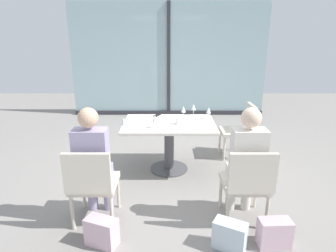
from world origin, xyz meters
TOP-DOWN VIEW (x-y plane):
  - ground_plane at (0.00, 0.00)m, footprint 12.00×12.00m
  - window_wall_backdrop at (0.00, 3.20)m, footprint 4.76×0.10m
  - dining_table_main at (0.00, 0.00)m, footprint 1.31×0.93m
  - chair_front_right at (0.79, -1.30)m, footprint 0.46×0.50m
  - chair_front_left at (-0.79, -1.30)m, footprint 0.46×0.50m
  - chair_far_right at (1.18, 0.52)m, footprint 0.50×0.46m
  - person_front_right at (0.79, -1.19)m, footprint 0.34×0.39m
  - person_front_left at (-0.79, -1.19)m, footprint 0.34×0.39m
  - wine_glass_0 at (-0.59, -0.39)m, footprint 0.07×0.07m
  - wine_glass_1 at (0.22, 0.26)m, footprint 0.07×0.07m
  - wine_glass_2 at (0.38, 0.40)m, footprint 0.07×0.07m
  - wine_glass_3 at (-0.19, -0.25)m, footprint 0.07×0.07m
  - wine_glass_4 at (0.59, 0.20)m, footprint 0.07×0.07m
  - coffee_cup at (0.12, -0.07)m, footprint 0.08×0.08m
  - cell_phone_on_table at (-0.19, 0.39)m, footprint 0.13×0.16m
  - handbag_0 at (0.56, -1.68)m, footprint 0.34×0.28m
  - handbag_1 at (-0.65, -1.63)m, footprint 0.34×0.26m
  - handbag_2 at (0.99, -1.65)m, footprint 0.31×0.18m

SIDE VIEW (x-z plane):
  - ground_plane at x=0.00m, z-range 0.00..0.00m
  - handbag_0 at x=0.56m, z-range 0.00..0.28m
  - handbag_1 at x=-0.65m, z-range 0.00..0.28m
  - handbag_2 at x=0.99m, z-range 0.00..0.28m
  - chair_front_right at x=0.79m, z-range 0.06..0.93m
  - chair_front_left at x=-0.79m, z-range 0.06..0.93m
  - chair_far_right at x=1.18m, z-range 0.06..0.93m
  - dining_table_main at x=0.00m, z-range 0.19..0.92m
  - person_front_right at x=0.79m, z-range 0.07..1.33m
  - person_front_left at x=-0.79m, z-range 0.07..1.33m
  - cell_phone_on_table at x=-0.19m, z-range 0.73..0.74m
  - coffee_cup at x=0.12m, z-range 0.73..0.82m
  - wine_glass_0 at x=-0.59m, z-range 0.77..0.95m
  - wine_glass_1 at x=0.22m, z-range 0.77..0.95m
  - wine_glass_2 at x=0.38m, z-range 0.77..0.95m
  - wine_glass_3 at x=-0.19m, z-range 0.77..0.95m
  - wine_glass_4 at x=0.59m, z-range 0.77..0.95m
  - window_wall_backdrop at x=0.00m, z-range -0.14..2.56m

